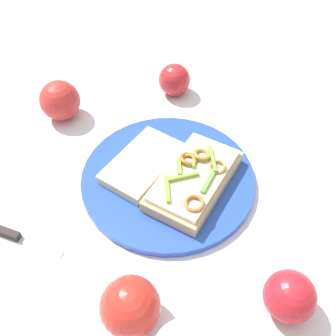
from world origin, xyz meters
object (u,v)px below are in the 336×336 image
(bread_slice_side, at_px, (144,162))
(apple_0, at_px, (289,296))
(sandwich, at_px, (193,180))
(apple_2, at_px, (60,100))
(knife, at_px, (17,237))
(apple_1, at_px, (174,80))
(plate, at_px, (168,178))
(apple_3, at_px, (130,306))

(bread_slice_side, xyz_separation_m, apple_0, (0.29, -0.14, 0.01))
(sandwich, bearing_deg, apple_2, -97.28)
(sandwich, xyz_separation_m, knife, (-0.21, -0.21, -0.03))
(bread_slice_side, bearing_deg, sandwich, 94.38)
(apple_0, xyz_separation_m, apple_1, (-0.34, 0.37, -0.00))
(sandwich, height_order, apple_1, apple_1)
(apple_1, bearing_deg, apple_0, -47.79)
(sandwich, relative_size, apple_2, 2.40)
(knife, bearing_deg, plate, 47.00)
(bread_slice_side, distance_m, apple_0, 0.32)
(apple_0, distance_m, apple_2, 0.55)
(sandwich, height_order, apple_3, apple_3)
(apple_0, relative_size, apple_1, 1.02)
(sandwich, bearing_deg, apple_0, 60.41)
(apple_0, bearing_deg, knife, -170.14)
(plate, bearing_deg, apple_2, 166.25)
(apple_2, distance_m, apple_3, 0.45)
(bread_slice_side, bearing_deg, plate, 93.93)
(apple_2, bearing_deg, knife, -69.10)
(sandwich, xyz_separation_m, apple_1, (-0.14, 0.24, 0.00))
(sandwich, distance_m, apple_1, 0.28)
(apple_0, xyz_separation_m, knife, (-0.41, -0.07, -0.03))
(knife, bearing_deg, apple_2, 106.41)
(apple_2, bearing_deg, plate, -13.75)
(plate, height_order, apple_2, apple_2)
(plate, height_order, apple_3, apple_3)
(sandwich, relative_size, knife, 1.55)
(bread_slice_side, bearing_deg, apple_1, -159.80)
(bread_slice_side, relative_size, apple_0, 2.15)
(plate, distance_m, apple_0, 0.28)
(plate, height_order, bread_slice_side, bread_slice_side)
(plate, xyz_separation_m, knife, (-0.17, -0.21, -0.00))
(knife, bearing_deg, apple_3, -12.64)
(knife, bearing_deg, sandwich, 39.19)
(sandwich, relative_size, apple_3, 2.41)
(sandwich, height_order, knife, sandwich)
(bread_slice_side, distance_m, apple_1, 0.24)
(plate, distance_m, bread_slice_side, 0.05)
(bread_slice_side, relative_size, knife, 1.21)
(apple_1, height_order, apple_2, apple_2)
(plate, distance_m, apple_1, 0.25)
(apple_1, height_order, apple_3, apple_3)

